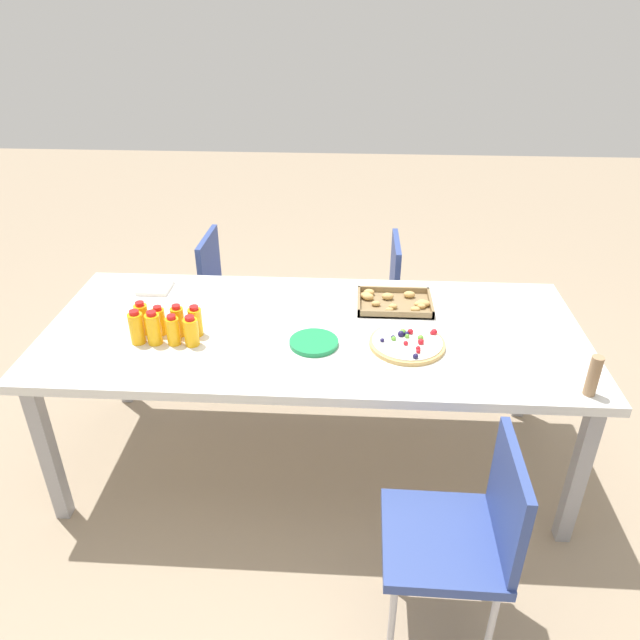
# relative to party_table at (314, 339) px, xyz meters

# --- Properties ---
(ground_plane) EXTENTS (12.00, 12.00, 0.00)m
(ground_plane) POSITION_rel_party_table_xyz_m (0.00, 0.00, -0.69)
(ground_plane) COLOR gray
(party_table) EXTENTS (2.33, 1.00, 0.75)m
(party_table) POSITION_rel_party_table_xyz_m (0.00, 0.00, 0.00)
(party_table) COLOR silver
(party_table) RESTS_ON ground_plane
(chair_near_right) EXTENTS (0.41, 0.41, 0.83)m
(chair_near_right) POSITION_rel_party_table_xyz_m (0.55, -0.85, -0.19)
(chair_near_right) COLOR #33478C
(chair_near_right) RESTS_ON ground_plane
(chair_far_right) EXTENTS (0.40, 0.40, 0.83)m
(chair_far_right) POSITION_rel_party_table_xyz_m (0.52, 0.83, -0.19)
(chair_far_right) COLOR #33478C
(chair_far_right) RESTS_ON ground_plane
(chair_far_left) EXTENTS (0.41, 0.41, 0.83)m
(chair_far_left) POSITION_rel_party_table_xyz_m (-0.54, 0.83, -0.19)
(chair_far_left) COLOR #33478C
(chair_far_left) RESTS_ON ground_plane
(juice_bottle_0) EXTENTS (0.06, 0.06, 0.15)m
(juice_bottle_0) POSITION_rel_party_table_xyz_m (-0.72, -0.16, 0.13)
(juice_bottle_0) COLOR #FBAB14
(juice_bottle_0) RESTS_ON party_table
(juice_bottle_1) EXTENTS (0.06, 0.06, 0.15)m
(juice_bottle_1) POSITION_rel_party_table_xyz_m (-0.65, -0.16, 0.13)
(juice_bottle_1) COLOR #FAAF14
(juice_bottle_1) RESTS_ON party_table
(juice_bottle_2) EXTENTS (0.06, 0.06, 0.13)m
(juice_bottle_2) POSITION_rel_party_table_xyz_m (-0.57, -0.16, 0.12)
(juice_bottle_2) COLOR #F8AD14
(juice_bottle_2) RESTS_ON party_table
(juice_bottle_3) EXTENTS (0.06, 0.06, 0.13)m
(juice_bottle_3) POSITION_rel_party_table_xyz_m (-0.49, -0.16, 0.12)
(juice_bottle_3) COLOR #FAAC14
(juice_bottle_3) RESTS_ON party_table
(juice_bottle_4) EXTENTS (0.06, 0.06, 0.15)m
(juice_bottle_4) POSITION_rel_party_table_xyz_m (-0.72, -0.08, 0.13)
(juice_bottle_4) COLOR #F9AE14
(juice_bottle_4) RESTS_ON party_table
(juice_bottle_5) EXTENTS (0.05, 0.05, 0.13)m
(juice_bottle_5) POSITION_rel_party_table_xyz_m (-0.65, -0.08, 0.12)
(juice_bottle_5) COLOR #F9AD14
(juice_bottle_5) RESTS_ON party_table
(juice_bottle_6) EXTENTS (0.05, 0.05, 0.14)m
(juice_bottle_6) POSITION_rel_party_table_xyz_m (-0.57, -0.09, 0.12)
(juice_bottle_6) COLOR #FAAE14
(juice_bottle_6) RESTS_ON party_table
(juice_bottle_7) EXTENTS (0.06, 0.06, 0.14)m
(juice_bottle_7) POSITION_rel_party_table_xyz_m (-0.49, -0.08, 0.12)
(juice_bottle_7) COLOR #FAAE14
(juice_bottle_7) RESTS_ON party_table
(fruit_pizza) EXTENTS (0.31, 0.31, 0.05)m
(fruit_pizza) POSITION_rel_party_table_xyz_m (0.40, -0.12, 0.07)
(fruit_pizza) COLOR tan
(fruit_pizza) RESTS_ON party_table
(snack_tray) EXTENTS (0.34, 0.25, 0.04)m
(snack_tray) POSITION_rel_party_table_xyz_m (0.36, 0.23, 0.07)
(snack_tray) COLOR olive
(snack_tray) RESTS_ON party_table
(plate_stack) EXTENTS (0.20, 0.20, 0.02)m
(plate_stack) POSITION_rel_party_table_xyz_m (0.01, -0.14, 0.07)
(plate_stack) COLOR #1E8C4C
(plate_stack) RESTS_ON party_table
(napkin_stack) EXTENTS (0.15, 0.15, 0.02)m
(napkin_stack) POSITION_rel_party_table_xyz_m (-0.80, 0.32, 0.07)
(napkin_stack) COLOR white
(napkin_stack) RESTS_ON party_table
(cardboard_tube) EXTENTS (0.04, 0.04, 0.16)m
(cardboard_tube) POSITION_rel_party_table_xyz_m (1.04, -0.42, 0.14)
(cardboard_tube) COLOR #9E7A56
(cardboard_tube) RESTS_ON party_table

